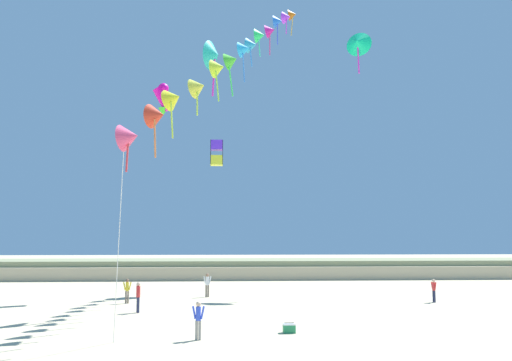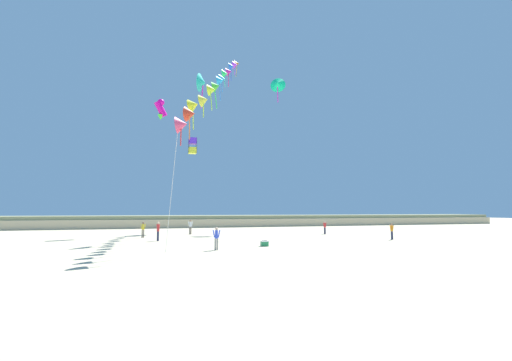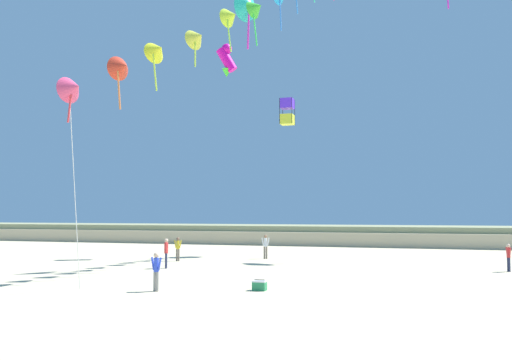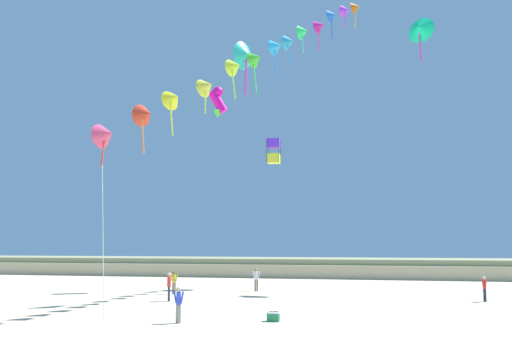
# 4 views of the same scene
# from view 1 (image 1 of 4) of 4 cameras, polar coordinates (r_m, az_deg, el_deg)

# --- Properties ---
(ground_plane) EXTENTS (240.00, 240.00, 0.00)m
(ground_plane) POSITION_cam_1_polar(r_m,az_deg,el_deg) (20.60, 7.30, -18.14)
(ground_plane) COLOR beige
(dune_ridge) EXTENTS (120.00, 10.18, 1.94)m
(dune_ridge) POSITION_cam_1_polar(r_m,az_deg,el_deg) (60.84, 0.05, -9.23)
(dune_ridge) COLOR #BFAE8B
(dune_ridge) RESTS_ON ground
(person_near_left) EXTENTS (0.33, 0.60, 1.76)m
(person_near_left) POSITION_cam_1_polar(r_m,az_deg,el_deg) (32.91, -12.29, -11.70)
(person_near_left) COLOR #282D4C
(person_near_left) RESTS_ON ground
(person_mid_center) EXTENTS (0.61, 0.23, 1.72)m
(person_mid_center) POSITION_cam_1_polar(r_m,az_deg,el_deg) (40.71, -5.15, -10.73)
(person_mid_center) COLOR #726656
(person_mid_center) RESTS_ON ground
(person_far_left) EXTENTS (0.57, 0.22, 1.62)m
(person_far_left) POSITION_cam_1_polar(r_m,az_deg,el_deg) (23.97, -6.09, -14.16)
(person_far_left) COLOR gray
(person_far_left) RESTS_ON ground
(person_far_right) EXTENTS (0.24, 0.54, 1.55)m
(person_far_right) POSITION_cam_1_polar(r_m,az_deg,el_deg) (39.20, 18.21, -10.78)
(person_far_right) COLOR #282D4C
(person_far_right) RESTS_ON ground
(person_far_center) EXTENTS (0.57, 0.22, 1.61)m
(person_far_center) POSITION_cam_1_polar(r_m,az_deg,el_deg) (37.69, -13.41, -11.07)
(person_far_center) COLOR #726656
(person_far_center) RESTS_ON ground
(kite_banner_string) EXTENTS (11.51, 29.10, 26.13)m
(kite_banner_string) POSITION_cam_1_polar(r_m,az_deg,el_deg) (37.69, -1.44, 13.48)
(kite_banner_string) COLOR #EC4670
(large_kite_low_lead) EXTENTS (2.48, 1.97, 3.94)m
(large_kite_low_lead) POSITION_cam_1_polar(r_m,az_deg,el_deg) (49.99, 10.69, 14.07)
(large_kite_low_lead) COLOR #11EB92
(large_kite_mid_trail) EXTENTS (1.55, 2.12, 3.79)m
(large_kite_mid_trail) POSITION_cam_1_polar(r_m,az_deg,el_deg) (37.21, -4.46, 13.00)
(large_kite_mid_trail) COLOR #24C2AD
(large_kite_high_solo) EXTENTS (1.05, 1.05, 2.09)m
(large_kite_high_solo) POSITION_cam_1_polar(r_m,az_deg,el_deg) (45.49, -4.16, 2.91)
(large_kite_high_solo) COLOR yellow
(large_kite_outer_drift) EXTENTS (1.80, 1.19, 2.65)m
(large_kite_outer_drift) POSITION_cam_1_polar(r_m,az_deg,el_deg) (44.01, -9.74, 8.55)
(large_kite_outer_drift) COLOR #F10EA2
(beach_cooler) EXTENTS (0.58, 0.41, 0.46)m
(beach_cooler) POSITION_cam_1_polar(r_m,az_deg,el_deg) (25.73, 3.51, -15.25)
(beach_cooler) COLOR #23844C
(beach_cooler) RESTS_ON ground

